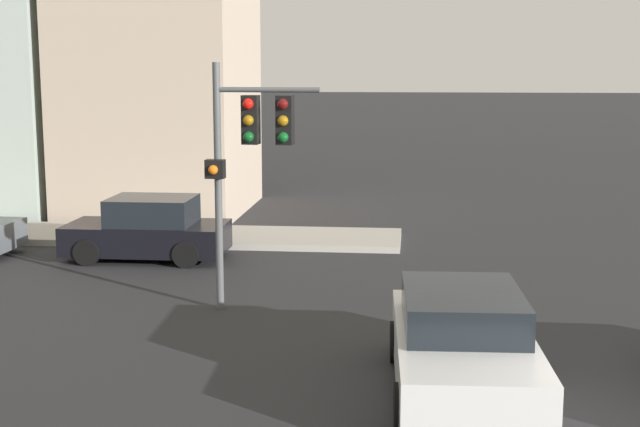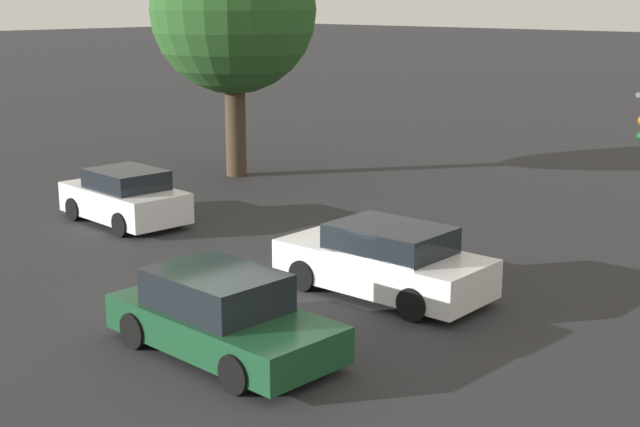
% 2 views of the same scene
% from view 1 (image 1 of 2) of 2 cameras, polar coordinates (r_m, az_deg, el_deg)
% --- Properties ---
extents(traffic_signal, '(0.53, 2.13, 4.67)m').
position_cam_1_polar(traffic_signal, '(16.53, -4.54, 4.65)').
color(traffic_signal, '#515456').
rests_on(traffic_signal, ground_plane).
extents(crossing_car_1, '(4.53, 2.12, 1.47)m').
position_cam_1_polar(crossing_car_1, '(12.84, 9.10, -8.38)').
color(crossing_car_1, silver).
rests_on(crossing_car_1, ground_plane).
extents(parked_car_0, '(1.95, 3.81, 1.50)m').
position_cam_1_polar(parked_car_0, '(21.81, -10.92, -1.07)').
color(parked_car_0, black).
rests_on(parked_car_0, ground_plane).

